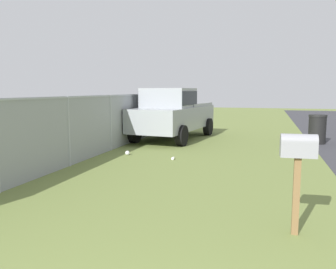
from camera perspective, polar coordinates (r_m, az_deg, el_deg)
The scene contains 6 objects.
mailbox at distance 5.08m, azimuth 20.55°, elevation -3.12°, with size 0.23×0.49×1.42m.
pickup_truck at distance 14.24m, azimuth 0.77°, elevation 3.63°, with size 5.28×2.68×2.09m.
trash_bin at distance 14.26m, azimuth 23.26°, elevation 0.82°, with size 0.66×0.66×1.10m.
fence_section at distance 10.62m, azimuth -12.36°, elevation 1.63°, with size 12.84×0.07×1.85m.
litter_cup_near_hydrant at distance 10.14m, azimuth 0.81°, elevation -3.93°, with size 0.08×0.08×0.10m, color white.
litter_bag_by_mailbox at distance 10.90m, azimuth -6.67°, elevation -3.02°, with size 0.14×0.14×0.14m, color silver.
Camera 1 is at (-0.99, -0.58, 2.01)m, focal length 37.18 mm.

